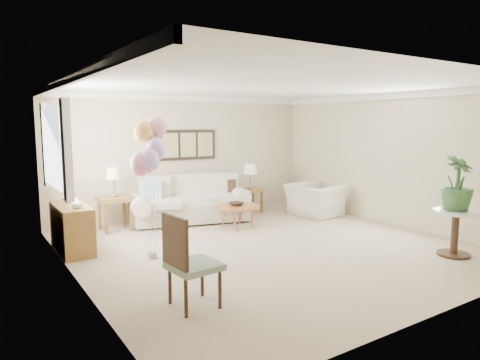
% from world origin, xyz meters
% --- Properties ---
extents(ground_plane, '(6.00, 6.00, 0.00)m').
position_xyz_m(ground_plane, '(0.00, 0.00, 0.00)').
color(ground_plane, tan).
extents(room_shell, '(6.04, 6.04, 2.60)m').
position_xyz_m(room_shell, '(-0.11, 0.09, 1.63)').
color(room_shell, '#C5BB94').
rests_on(room_shell, ground).
extents(wall_art_triptych, '(1.35, 0.06, 0.65)m').
position_xyz_m(wall_art_triptych, '(0.00, 2.96, 1.55)').
color(wall_art_triptych, black).
rests_on(wall_art_triptych, ground).
extents(sofa, '(2.79, 1.50, 0.95)m').
position_xyz_m(sofa, '(-0.25, 2.36, 0.37)').
color(sofa, beige).
rests_on(sofa, ground).
extents(end_table_left, '(0.59, 0.54, 0.65)m').
position_xyz_m(end_table_left, '(-1.78, 2.45, 0.54)').
color(end_table_left, brown).
rests_on(end_table_left, ground).
extents(end_table_right, '(0.50, 0.45, 0.54)m').
position_xyz_m(end_table_right, '(1.29, 2.44, 0.46)').
color(end_table_right, brown).
rests_on(end_table_right, ground).
extents(lamp_left, '(0.31, 0.31, 0.55)m').
position_xyz_m(lamp_left, '(-1.78, 2.45, 1.07)').
color(lamp_left, gray).
rests_on(lamp_left, end_table_left).
extents(lamp_right, '(0.32, 0.32, 0.57)m').
position_xyz_m(lamp_right, '(1.29, 2.44, 0.98)').
color(lamp_right, gray).
rests_on(lamp_right, end_table_right).
extents(coffee_table, '(0.85, 0.85, 0.43)m').
position_xyz_m(coffee_table, '(0.29, 1.40, 0.39)').
color(coffee_table, '#9C692F').
rests_on(coffee_table, ground).
extents(decor_bowl, '(0.31, 0.31, 0.07)m').
position_xyz_m(decor_bowl, '(0.26, 1.41, 0.46)').
color(decor_bowl, black).
rests_on(decor_bowl, coffee_table).
extents(armchair, '(0.99, 1.11, 0.69)m').
position_xyz_m(armchair, '(2.27, 1.40, 0.34)').
color(armchair, beige).
rests_on(armchair, ground).
extents(side_table, '(0.65, 0.65, 0.71)m').
position_xyz_m(side_table, '(2.07, -1.93, 0.53)').
color(side_table, silver).
rests_on(side_table, ground).
extents(potted_plant, '(0.47, 0.47, 0.83)m').
position_xyz_m(potted_plant, '(2.06, -1.93, 1.12)').
color(potted_plant, '#224C26').
rests_on(potted_plant, side_table).
extents(accent_chair, '(0.56, 0.56, 1.04)m').
position_xyz_m(accent_chair, '(-2.16, -1.41, 0.54)').
color(accent_chair, gray).
rests_on(accent_chair, ground).
extents(credenza, '(0.46, 1.20, 0.74)m').
position_xyz_m(credenza, '(-2.76, 1.50, 0.37)').
color(credenza, brown).
rests_on(credenza, ground).
extents(vase_white, '(0.18, 0.18, 0.17)m').
position_xyz_m(vase_white, '(-2.74, 1.17, 0.83)').
color(vase_white, silver).
rests_on(vase_white, credenza).
extents(vase_sage, '(0.24, 0.24, 0.20)m').
position_xyz_m(vase_sage, '(-2.74, 1.77, 0.84)').
color(vase_sage, '#B8BCB6').
rests_on(vase_sage, credenza).
extents(balloon_cluster, '(0.64, 0.52, 2.14)m').
position_xyz_m(balloon_cluster, '(-1.83, 0.48, 1.67)').
color(balloon_cluster, gray).
rests_on(balloon_cluster, ground).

